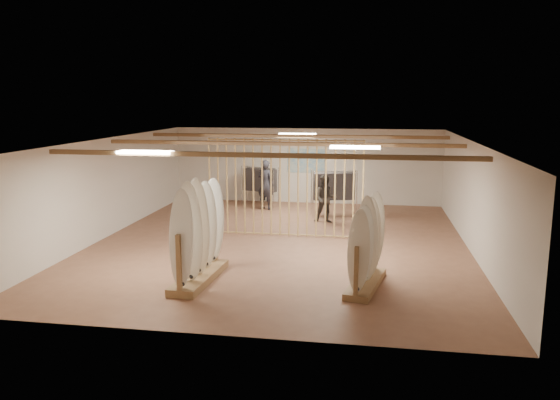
% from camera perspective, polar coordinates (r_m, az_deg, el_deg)
% --- Properties ---
extents(floor, '(12.00, 12.00, 0.00)m').
position_cam_1_polar(floor, '(14.98, 0.00, -4.52)').
color(floor, '#8E5D44').
rests_on(floor, ground).
extents(ceiling, '(12.00, 12.00, 0.00)m').
position_cam_1_polar(ceiling, '(14.51, 0.00, 6.22)').
color(ceiling, gray).
rests_on(ceiling, ground).
extents(wall_back, '(12.00, 0.00, 12.00)m').
position_cam_1_polar(wall_back, '(20.56, 2.72, 3.58)').
color(wall_back, silver).
rests_on(wall_back, ground).
extents(wall_front, '(12.00, 0.00, 12.00)m').
position_cam_1_polar(wall_front, '(8.96, -6.28, -5.71)').
color(wall_front, silver).
rests_on(wall_front, ground).
extents(wall_left, '(0.00, 12.00, 12.00)m').
position_cam_1_polar(wall_left, '(16.25, -17.68, 1.22)').
color(wall_left, silver).
rests_on(wall_left, ground).
extents(wall_right, '(0.00, 12.00, 12.00)m').
position_cam_1_polar(wall_right, '(14.73, 19.57, 0.18)').
color(wall_right, silver).
rests_on(wall_right, ground).
extents(ceiling_slats, '(9.50, 6.12, 0.10)m').
position_cam_1_polar(ceiling_slats, '(14.51, 0.00, 5.91)').
color(ceiling_slats, olive).
rests_on(ceiling_slats, ground).
extents(light_panels, '(1.20, 0.35, 0.06)m').
position_cam_1_polar(light_panels, '(14.51, 0.00, 5.99)').
color(light_panels, white).
rests_on(light_panels, ground).
extents(bamboo_partition, '(4.45, 0.05, 2.78)m').
position_cam_1_polar(bamboo_partition, '(15.46, 0.48, 1.27)').
color(bamboo_partition, tan).
rests_on(bamboo_partition, ground).
extents(poster, '(1.40, 0.03, 0.90)m').
position_cam_1_polar(poster, '(20.52, 2.72, 4.13)').
color(poster, teal).
rests_on(poster, ground).
extents(rack_left, '(0.72, 2.30, 2.16)m').
position_cam_1_polar(rack_left, '(11.90, -8.49, -4.97)').
color(rack_left, olive).
rests_on(rack_left, floor).
extents(rack_right, '(0.89, 2.02, 1.86)m').
position_cam_1_polar(rack_right, '(11.55, 9.01, -5.99)').
color(rack_right, olive).
rests_on(rack_right, floor).
extents(clothing_rack_a, '(1.30, 0.74, 1.45)m').
position_cam_1_polar(clothing_rack_a, '(20.10, -2.12, 2.10)').
color(clothing_rack_a, silver).
rests_on(clothing_rack_a, floor).
extents(clothing_rack_b, '(1.43, 0.68, 1.57)m').
position_cam_1_polar(clothing_rack_b, '(18.25, 5.66, 1.44)').
color(clothing_rack_b, silver).
rests_on(clothing_rack_b, floor).
extents(shopper_a, '(0.87, 0.75, 2.01)m').
position_cam_1_polar(shopper_a, '(19.33, -1.51, 1.96)').
color(shopper_a, '#24232B').
rests_on(shopper_a, floor).
extents(shopper_b, '(0.85, 0.68, 1.73)m').
position_cam_1_polar(shopper_b, '(17.32, 4.79, 0.45)').
color(shopper_b, '#332D27').
rests_on(shopper_b, floor).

